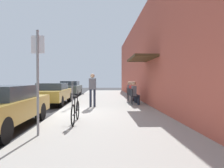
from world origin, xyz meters
TOP-DOWN VIEW (x-y plane):
  - ground_plane at (0.00, 0.00)m, footprint 60.00×60.00m
  - sidewalk_slab at (2.25, 2.00)m, footprint 4.50×32.00m
  - building_facade at (4.65, 2.00)m, footprint 1.40×32.00m
  - parked_car_0 at (-1.10, -2.32)m, footprint 1.80×4.40m
  - parked_car_1 at (-1.10, 3.85)m, footprint 1.80×4.40m
  - parked_car_2 at (-1.10, 10.21)m, footprint 1.80×4.40m
  - parking_meter at (0.45, 1.61)m, footprint 0.12×0.10m
  - street_sign at (0.40, -3.43)m, footprint 0.32×0.06m
  - bicycle_0 at (1.12, -2.02)m, footprint 0.46×1.71m
  - cafe_chair_0 at (3.73, 2.47)m, footprint 0.45×0.45m
  - seated_patron_0 at (3.79, 2.47)m, footprint 0.43×0.36m
  - cafe_chair_1 at (3.73, 3.36)m, footprint 0.53×0.53m
  - seated_patron_1 at (3.79, 3.37)m, footprint 0.49×0.44m
  - cafe_chair_2 at (3.73, 4.41)m, footprint 0.54×0.54m
  - seated_patron_2 at (3.79, 4.39)m, footprint 0.50×0.45m
  - pedestrian_standing at (1.47, 1.68)m, footprint 0.36×0.22m

SIDE VIEW (x-z plane):
  - ground_plane at x=0.00m, z-range 0.00..0.00m
  - sidewalk_slab at x=2.25m, z-range 0.00..0.12m
  - bicycle_0 at x=1.12m, z-range 0.03..0.93m
  - cafe_chair_0 at x=3.73m, z-range 0.19..1.06m
  - cafe_chair_1 at x=3.73m, z-range 0.19..1.06m
  - cafe_chair_2 at x=3.73m, z-range 0.19..1.06m
  - parked_car_1 at x=-1.10m, z-range 0.04..1.35m
  - parked_car_0 at x=-1.10m, z-range 0.04..1.36m
  - parked_car_2 at x=-1.10m, z-range 0.04..1.44m
  - seated_patron_0 at x=3.79m, z-range 0.17..1.46m
  - seated_patron_1 at x=3.79m, z-range 0.17..1.46m
  - seated_patron_2 at x=3.79m, z-range 0.17..1.46m
  - parking_meter at x=0.45m, z-range 0.23..1.55m
  - pedestrian_standing at x=1.47m, z-range 0.27..1.97m
  - street_sign at x=0.40m, z-range 0.34..2.94m
  - building_facade at x=4.65m, z-range 0.00..5.97m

